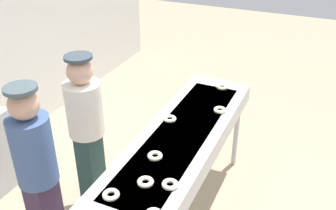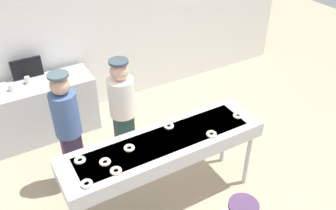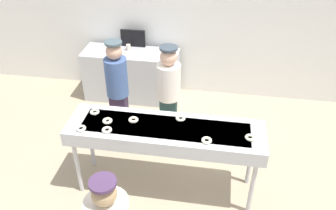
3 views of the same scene
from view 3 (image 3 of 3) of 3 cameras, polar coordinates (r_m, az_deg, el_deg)
name	(u,v)px [view 3 (image 3 of 3)]	position (r m, az deg, el deg)	size (l,w,h in m)	color
ground_plane	(165,186)	(4.88, -0.43, -13.13)	(16.00, 16.00, 0.00)	tan
back_wall	(190,19)	(6.27, 3.55, 13.83)	(8.00, 0.12, 2.82)	white
fryer_conveyor	(165,133)	(4.24, -0.49, -4.63)	(2.39, 0.66, 1.02)	#B7BABF
sugar_donut_0	(95,112)	(4.50, -11.94, -1.13)	(0.12, 0.12, 0.04)	#EBF1CE
sugar_donut_1	(81,128)	(4.26, -14.10, -3.74)	(0.12, 0.12, 0.04)	white
sugar_donut_2	(250,138)	(4.11, 13.34, -5.23)	(0.12, 0.12, 0.04)	#EDEFC3
sugar_donut_3	(107,130)	(4.17, -9.99, -4.05)	(0.12, 0.12, 0.04)	#F8E5D0
sugar_donut_4	(181,118)	(4.29, 2.07, -2.19)	(0.12, 0.12, 0.04)	#ECEDCA
sugar_donut_5	(207,140)	(3.98, 6.36, -5.78)	(0.12, 0.12, 0.04)	#EFECC4
sugar_donut_6	(107,121)	(4.31, -9.92, -2.58)	(0.12, 0.12, 0.04)	#FEF4CA
sugar_donut_7	(133,120)	(4.29, -5.70, -2.43)	(0.12, 0.12, 0.04)	#FAEBC7
worker_baker	(169,92)	(4.99, 0.09, 2.22)	(0.34, 0.34, 1.64)	#203B3A
worker_assistant	(118,89)	(5.10, -8.28, 2.67)	(0.32, 0.32, 1.69)	#33243F
prep_counter	(132,75)	(6.43, -5.99, 4.92)	(1.70, 0.60, 0.92)	#B7BABF
paper_cup_0	(113,49)	(6.27, -8.94, 9.13)	(0.08, 0.08, 0.10)	beige
paper_cup_1	(128,47)	(6.29, -6.51, 9.40)	(0.08, 0.08, 0.10)	beige
menu_display	(133,38)	(6.38, -5.76, 10.85)	(0.45, 0.04, 0.31)	black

